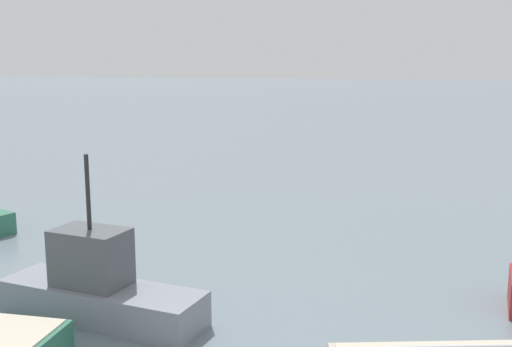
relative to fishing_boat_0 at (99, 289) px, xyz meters
The scene contains 1 object.
fishing_boat_0 is the anchor object (origin of this frame).
Camera 1 is at (6.92, -7.55, 7.28)m, focal length 42.39 mm.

